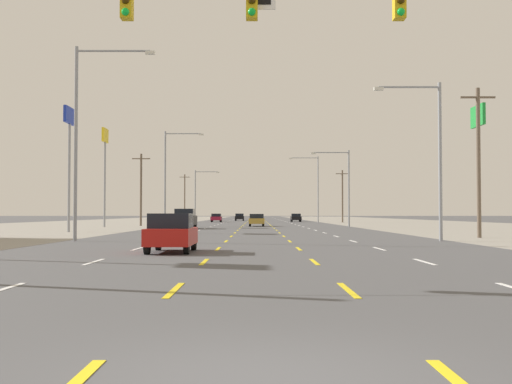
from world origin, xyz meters
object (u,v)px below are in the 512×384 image
(streetlight_left_row_0, at_px, (82,128))
(sedan_inner_left_farther, at_px, (239,217))
(suv_far_left_near, at_px, (184,218))
(pole_sign_right_row_1, at_px, (477,133))
(hatchback_inner_left_nearest, at_px, (170,233))
(pole_sign_left_row_1, at_px, (68,136))
(pole_sign_left_row_2, at_px, (104,152))
(sedan_center_turn_mid, at_px, (256,220))
(streetlight_right_row_0, at_px, (432,149))
(streetlight_left_row_1, at_px, (168,172))
(sedan_far_left_midfar, at_px, (215,218))
(streetlight_right_row_2, at_px, (314,184))
(sedan_far_right_far, at_px, (295,218))
(streetlight_left_row_2, at_px, (197,192))
(streetlight_right_row_1, at_px, (343,182))

(streetlight_left_row_0, bearing_deg, sedan_inner_left_farther, 86.21)
(suv_far_left_near, xyz_separation_m, pole_sign_right_row_1, (24.39, -14.18, 6.79))
(hatchback_inner_left_nearest, xyz_separation_m, pole_sign_left_row_1, (-12.06, 27.46, 7.16))
(pole_sign_left_row_2, distance_m, streetlight_left_row_0, 36.74)
(sedan_center_turn_mid, relative_size, streetlight_right_row_0, 0.51)
(suv_far_left_near, relative_size, streetlight_right_row_0, 0.55)
(suv_far_left_near, relative_size, streetlight_left_row_1, 0.46)
(pole_sign_right_row_1, bearing_deg, sedan_far_left_midfar, 111.19)
(hatchback_inner_left_nearest, bearing_deg, streetlight_left_row_1, 97.85)
(suv_far_left_near, xyz_separation_m, streetlight_right_row_0, (16.93, -28.51, 4.11))
(hatchback_inner_left_nearest, height_order, pole_sign_left_row_1, pole_sign_left_row_1)
(sedan_far_left_midfar, xyz_separation_m, streetlight_left_row_0, (-2.70, -76.89, 5.52))
(pole_sign_left_row_2, relative_size, streetlight_right_row_2, 1.01)
(hatchback_inner_left_nearest, relative_size, streetlight_left_row_0, 0.36)
(hatchback_inner_left_nearest, distance_m, sedan_center_turn_mid, 50.48)
(sedan_far_right_far, height_order, streetlight_left_row_0, streetlight_left_row_0)
(streetlight_right_row_2, bearing_deg, pole_sign_left_row_2, -127.52)
(sedan_far_right_far, relative_size, streetlight_right_row_0, 0.51)
(pole_sign_left_row_1, xyz_separation_m, streetlight_right_row_2, (25.17, 53.39, -1.59))
(hatchback_inner_left_nearest, distance_m, sedan_far_right_far, 90.69)
(hatchback_inner_left_nearest, height_order, streetlight_right_row_0, streetlight_right_row_0)
(hatchback_inner_left_nearest, height_order, sedan_far_left_midfar, hatchback_inner_left_nearest)
(sedan_far_right_far, distance_m, pole_sign_right_row_1, 66.69)
(streetlight_left_row_1, bearing_deg, streetlight_right_row_2, 61.23)
(sedan_center_turn_mid, xyz_separation_m, sedan_inner_left_farther, (-3.40, 54.90, 0.00))
(sedan_far_left_midfar, bearing_deg, streetlight_right_row_0, -77.69)
(pole_sign_left_row_1, bearing_deg, streetlight_right_row_0, -34.30)
(hatchback_inner_left_nearest, relative_size, streetlight_left_row_2, 0.45)
(sedan_center_turn_mid, height_order, streetlight_right_row_1, streetlight_right_row_1)
(pole_sign_left_row_2, height_order, streetlight_left_row_2, pole_sign_left_row_2)
(pole_sign_right_row_1, relative_size, streetlight_left_row_2, 1.15)
(sedan_inner_left_farther, height_order, streetlight_left_row_1, streetlight_left_row_1)
(sedan_center_turn_mid, xyz_separation_m, streetlight_left_row_1, (-9.70, -4.83, 5.35))
(hatchback_inner_left_nearest, bearing_deg, streetlight_right_row_1, 73.94)
(pole_sign_left_row_2, height_order, streetlight_right_row_0, pole_sign_left_row_2)
(streetlight_right_row_2, bearing_deg, streetlight_right_row_0, -89.92)
(sedan_far_right_far, bearing_deg, streetlight_left_row_0, -101.85)
(streetlight_left_row_2, height_order, streetlight_right_row_2, streetlight_right_row_2)
(sedan_far_right_far, xyz_separation_m, pole_sign_left_row_2, (-24.00, -43.90, 7.56))
(hatchback_inner_left_nearest, distance_m, suv_far_left_near, 38.91)
(hatchback_inner_left_nearest, distance_m, streetlight_left_row_1, 46.28)
(hatchback_inner_left_nearest, bearing_deg, streetlight_left_row_0, 121.52)
(sedan_center_turn_mid, bearing_deg, sedan_far_left_midfar, 100.77)
(suv_far_left_near, relative_size, pole_sign_left_row_2, 0.45)
(suv_far_left_near, xyz_separation_m, pole_sign_left_row_2, (-9.80, 7.45, 7.29))
(pole_sign_left_row_1, distance_m, streetlight_left_row_1, 19.07)
(sedan_far_right_far, height_order, pole_sign_left_row_2, pole_sign_left_row_2)
(sedan_far_left_midfar, height_order, streetlight_left_row_0, streetlight_left_row_0)
(pole_sign_right_row_1, height_order, streetlight_right_row_1, pole_sign_right_row_1)
(suv_far_left_near, distance_m, streetlight_left_row_0, 29.10)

